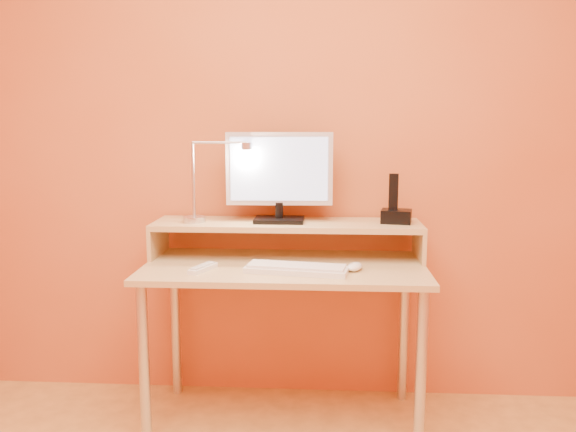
# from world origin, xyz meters

# --- Properties ---
(wall_back) EXTENTS (3.00, 0.04, 2.50)m
(wall_back) POSITION_xyz_m (0.00, 1.50, 1.25)
(wall_back) COLOR #CE6A3B
(wall_back) RESTS_ON floor
(desk_leg_fl) EXTENTS (0.04, 0.04, 0.69)m
(desk_leg_fl) POSITION_xyz_m (-0.55, 0.93, 0.35)
(desk_leg_fl) COLOR silver
(desk_leg_fl) RESTS_ON floor
(desk_leg_fr) EXTENTS (0.04, 0.04, 0.69)m
(desk_leg_fr) POSITION_xyz_m (0.55, 0.93, 0.35)
(desk_leg_fr) COLOR silver
(desk_leg_fr) RESTS_ON floor
(desk_leg_bl) EXTENTS (0.04, 0.04, 0.69)m
(desk_leg_bl) POSITION_xyz_m (-0.55, 1.43, 0.35)
(desk_leg_bl) COLOR silver
(desk_leg_bl) RESTS_ON floor
(desk_leg_br) EXTENTS (0.04, 0.04, 0.69)m
(desk_leg_br) POSITION_xyz_m (0.55, 1.43, 0.35)
(desk_leg_br) COLOR silver
(desk_leg_br) RESTS_ON floor
(desk_lower) EXTENTS (1.20, 0.60, 0.02)m
(desk_lower) POSITION_xyz_m (0.00, 1.18, 0.71)
(desk_lower) COLOR tan
(desk_lower) RESTS_ON floor
(shelf_riser_left) EXTENTS (0.02, 0.30, 0.14)m
(shelf_riser_left) POSITION_xyz_m (-0.59, 1.33, 0.79)
(shelf_riser_left) COLOR tan
(shelf_riser_left) RESTS_ON desk_lower
(shelf_riser_right) EXTENTS (0.02, 0.30, 0.14)m
(shelf_riser_right) POSITION_xyz_m (0.59, 1.33, 0.79)
(shelf_riser_right) COLOR tan
(shelf_riser_right) RESTS_ON desk_lower
(desk_shelf) EXTENTS (1.20, 0.30, 0.02)m
(desk_shelf) POSITION_xyz_m (0.00, 1.33, 0.87)
(desk_shelf) COLOR tan
(desk_shelf) RESTS_ON desk_lower
(monitor_foot) EXTENTS (0.22, 0.16, 0.02)m
(monitor_foot) POSITION_xyz_m (-0.03, 1.33, 0.89)
(monitor_foot) COLOR black
(monitor_foot) RESTS_ON desk_shelf
(monitor_neck) EXTENTS (0.04, 0.04, 0.07)m
(monitor_neck) POSITION_xyz_m (-0.03, 1.33, 0.93)
(monitor_neck) COLOR black
(monitor_neck) RESTS_ON monitor_foot
(monitor_panel) EXTENTS (0.48, 0.05, 0.32)m
(monitor_panel) POSITION_xyz_m (-0.03, 1.34, 1.12)
(monitor_panel) COLOR silver
(monitor_panel) RESTS_ON monitor_neck
(monitor_back) EXTENTS (0.43, 0.03, 0.28)m
(monitor_back) POSITION_xyz_m (-0.03, 1.36, 1.12)
(monitor_back) COLOR black
(monitor_back) RESTS_ON monitor_panel
(monitor_screen) EXTENTS (0.43, 0.02, 0.28)m
(monitor_screen) POSITION_xyz_m (-0.03, 1.32, 1.12)
(monitor_screen) COLOR #A6BFF0
(monitor_screen) RESTS_ON monitor_panel
(lamp_base) EXTENTS (0.10, 0.10, 0.02)m
(lamp_base) POSITION_xyz_m (-0.41, 1.30, 0.89)
(lamp_base) COLOR silver
(lamp_base) RESTS_ON desk_shelf
(lamp_post) EXTENTS (0.01, 0.01, 0.33)m
(lamp_post) POSITION_xyz_m (-0.41, 1.30, 1.07)
(lamp_post) COLOR silver
(lamp_post) RESTS_ON lamp_base
(lamp_arm) EXTENTS (0.24, 0.01, 0.01)m
(lamp_arm) POSITION_xyz_m (-0.29, 1.30, 1.24)
(lamp_arm) COLOR silver
(lamp_arm) RESTS_ON lamp_post
(lamp_head) EXTENTS (0.04, 0.04, 0.03)m
(lamp_head) POSITION_xyz_m (-0.17, 1.30, 1.22)
(lamp_head) COLOR silver
(lamp_head) RESTS_ON lamp_arm
(lamp_bulb) EXTENTS (0.03, 0.03, 0.00)m
(lamp_bulb) POSITION_xyz_m (-0.17, 1.30, 1.20)
(lamp_bulb) COLOR #FFEAC6
(lamp_bulb) RESTS_ON lamp_head
(phone_dock) EXTENTS (0.15, 0.12, 0.06)m
(phone_dock) POSITION_xyz_m (0.49, 1.33, 0.91)
(phone_dock) COLOR black
(phone_dock) RESTS_ON desk_shelf
(phone_handset) EXTENTS (0.04, 0.03, 0.16)m
(phone_handset) POSITION_xyz_m (0.47, 1.33, 1.02)
(phone_handset) COLOR black
(phone_handset) RESTS_ON phone_dock
(phone_led) EXTENTS (0.01, 0.00, 0.04)m
(phone_led) POSITION_xyz_m (0.53, 1.28, 0.91)
(phone_led) COLOR #3771F9
(phone_led) RESTS_ON phone_dock
(keyboard) EXTENTS (0.43, 0.20, 0.02)m
(keyboard) POSITION_xyz_m (0.06, 1.05, 0.73)
(keyboard) COLOR white
(keyboard) RESTS_ON desk_lower
(mouse) EXTENTS (0.09, 0.11, 0.03)m
(mouse) POSITION_xyz_m (0.29, 1.09, 0.74)
(mouse) COLOR white
(mouse) RESTS_ON desk_lower
(remote_control) EXTENTS (0.10, 0.17, 0.02)m
(remote_control) POSITION_xyz_m (-0.33, 1.05, 0.73)
(remote_control) COLOR white
(remote_control) RESTS_ON desk_lower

